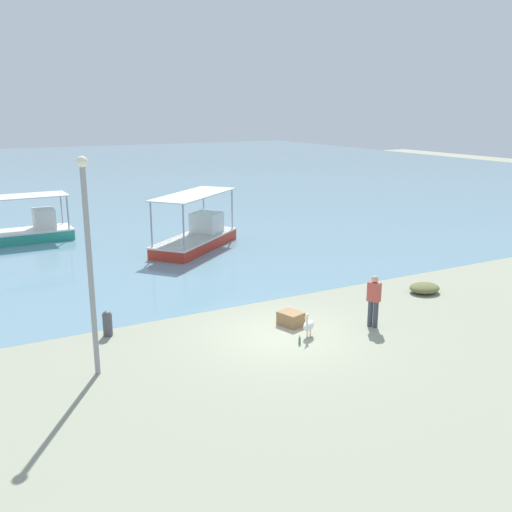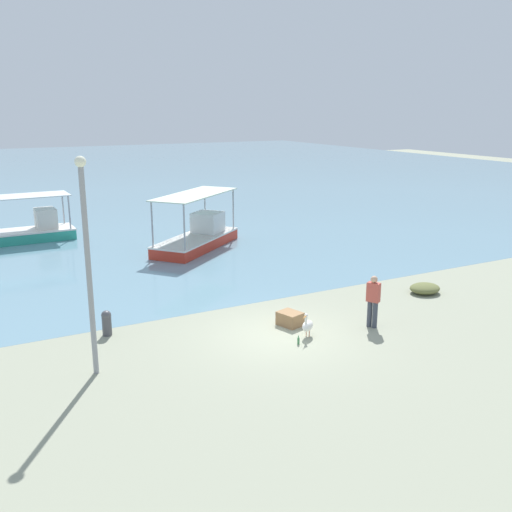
{
  "view_description": "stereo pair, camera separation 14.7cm",
  "coord_description": "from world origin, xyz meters",
  "px_view_note": "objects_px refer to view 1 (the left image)",
  "views": [
    {
      "loc": [
        -8.39,
        -13.96,
        6.75
      ],
      "look_at": [
        1.37,
        4.13,
        1.4
      ],
      "focal_mm": 40.0,
      "sensor_mm": 36.0,
      "label": 1
    },
    {
      "loc": [
        -8.26,
        -14.02,
        6.75
      ],
      "look_at": [
        1.37,
        4.13,
        1.4
      ],
      "focal_mm": 40.0,
      "sensor_mm": 36.0,
      "label": 2
    }
  ],
  "objects_px": {
    "lamp_post": "(89,256)",
    "glass_bottle": "(300,341)",
    "fishing_boat_near_left": "(197,235)",
    "fisherman_standing": "(374,300)",
    "pelican": "(309,325)",
    "mooring_bollard": "(107,322)",
    "cargo_crate": "(291,319)",
    "net_pile": "(424,288)",
    "fishing_boat_far_right": "(27,230)"
  },
  "relations": [
    {
      "from": "glass_bottle",
      "to": "fishing_boat_far_right",
      "type": "bearing_deg",
      "value": 106.13
    },
    {
      "from": "net_pile",
      "to": "glass_bottle",
      "type": "distance_m",
      "value": 6.99
    },
    {
      "from": "fisherman_standing",
      "to": "glass_bottle",
      "type": "distance_m",
      "value": 2.9
    },
    {
      "from": "pelican",
      "to": "net_pile",
      "type": "xyz_separation_m",
      "value": [
        6.2,
        1.49,
        -0.19
      ]
    },
    {
      "from": "pelican",
      "to": "lamp_post",
      "type": "height_order",
      "value": "lamp_post"
    },
    {
      "from": "cargo_crate",
      "to": "glass_bottle",
      "type": "distance_m",
      "value": 1.53
    },
    {
      "from": "fishing_boat_far_right",
      "to": "net_pile",
      "type": "xyz_separation_m",
      "value": [
        11.99,
        -16.3,
        -0.4
      ]
    },
    {
      "from": "fishing_boat_far_right",
      "to": "cargo_crate",
      "type": "relative_size",
      "value": 6.68
    },
    {
      "from": "net_pile",
      "to": "cargo_crate",
      "type": "relative_size",
      "value": 1.62
    },
    {
      "from": "fishing_boat_far_right",
      "to": "fishing_boat_near_left",
      "type": "xyz_separation_m",
      "value": [
        7.28,
        -5.52,
        0.03
      ]
    },
    {
      "from": "fishing_boat_far_right",
      "to": "cargo_crate",
      "type": "height_order",
      "value": "fishing_boat_far_right"
    },
    {
      "from": "fishing_boat_near_left",
      "to": "mooring_bollard",
      "type": "distance_m",
      "value": 11.53
    },
    {
      "from": "cargo_crate",
      "to": "net_pile",
      "type": "bearing_deg",
      "value": 3.92
    },
    {
      "from": "pelican",
      "to": "fisherman_standing",
      "type": "relative_size",
      "value": 0.47
    },
    {
      "from": "mooring_bollard",
      "to": "net_pile",
      "type": "relative_size",
      "value": 0.67
    },
    {
      "from": "lamp_post",
      "to": "fishing_boat_near_left",
      "type": "bearing_deg",
      "value": 56.62
    },
    {
      "from": "cargo_crate",
      "to": "glass_bottle",
      "type": "xyz_separation_m",
      "value": [
        -0.57,
        -1.42,
        -0.11
      ]
    },
    {
      "from": "fishing_boat_near_left",
      "to": "pelican",
      "type": "distance_m",
      "value": 12.36
    },
    {
      "from": "lamp_post",
      "to": "fisherman_standing",
      "type": "bearing_deg",
      "value": -5.55
    },
    {
      "from": "fishing_boat_far_right",
      "to": "cargo_crate",
      "type": "bearing_deg",
      "value": -70.82
    },
    {
      "from": "pelican",
      "to": "glass_bottle",
      "type": "bearing_deg",
      "value": -147.07
    },
    {
      "from": "lamp_post",
      "to": "pelican",
      "type": "bearing_deg",
      "value": -5.01
    },
    {
      "from": "fishing_boat_near_left",
      "to": "cargo_crate",
      "type": "xyz_separation_m",
      "value": [
        -1.46,
        -11.2,
        -0.39
      ]
    },
    {
      "from": "fishing_boat_far_right",
      "to": "net_pile",
      "type": "bearing_deg",
      "value": -53.66
    },
    {
      "from": "mooring_bollard",
      "to": "glass_bottle",
      "type": "distance_m",
      "value": 5.86
    },
    {
      "from": "pelican",
      "to": "glass_bottle",
      "type": "height_order",
      "value": "pelican"
    },
    {
      "from": "fishing_boat_far_right",
      "to": "cargo_crate",
      "type": "xyz_separation_m",
      "value": [
        5.82,
        -16.72,
        -0.37
      ]
    },
    {
      "from": "pelican",
      "to": "fisherman_standing",
      "type": "xyz_separation_m",
      "value": [
        2.25,
        -0.28,
        0.53
      ]
    },
    {
      "from": "lamp_post",
      "to": "glass_bottle",
      "type": "relative_size",
      "value": 20.9
    },
    {
      "from": "fisherman_standing",
      "to": "fishing_boat_far_right",
      "type": "bearing_deg",
      "value": 113.98
    },
    {
      "from": "fishing_boat_near_left",
      "to": "cargo_crate",
      "type": "distance_m",
      "value": 11.3
    },
    {
      "from": "fishing_boat_far_right",
      "to": "glass_bottle",
      "type": "relative_size",
      "value": 18.09
    },
    {
      "from": "fishing_boat_near_left",
      "to": "fisherman_standing",
      "type": "xyz_separation_m",
      "value": [
        0.75,
        -12.55,
        0.29
      ]
    },
    {
      "from": "cargo_crate",
      "to": "fishing_boat_near_left",
      "type": "bearing_deg",
      "value": 82.55
    },
    {
      "from": "lamp_post",
      "to": "fisherman_standing",
      "type": "height_order",
      "value": "lamp_post"
    },
    {
      "from": "mooring_bollard",
      "to": "fisherman_standing",
      "type": "relative_size",
      "value": 0.47
    },
    {
      "from": "pelican",
      "to": "lamp_post",
      "type": "xyz_separation_m",
      "value": [
        -6.23,
        0.55,
        2.8
      ]
    },
    {
      "from": "fishing_boat_far_right",
      "to": "cargo_crate",
      "type": "distance_m",
      "value": 17.71
    },
    {
      "from": "fishing_boat_near_left",
      "to": "lamp_post",
      "type": "height_order",
      "value": "lamp_post"
    },
    {
      "from": "fishing_boat_far_right",
      "to": "glass_bottle",
      "type": "bearing_deg",
      "value": -73.87
    },
    {
      "from": "lamp_post",
      "to": "glass_bottle",
      "type": "height_order",
      "value": "lamp_post"
    },
    {
      "from": "fishing_boat_far_right",
      "to": "net_pile",
      "type": "height_order",
      "value": "fishing_boat_far_right"
    },
    {
      "from": "lamp_post",
      "to": "fisherman_standing",
      "type": "relative_size",
      "value": 3.34
    },
    {
      "from": "net_pile",
      "to": "fishing_boat_near_left",
      "type": "bearing_deg",
      "value": 113.6
    },
    {
      "from": "fishing_boat_near_left",
      "to": "fisherman_standing",
      "type": "relative_size",
      "value": 3.34
    },
    {
      "from": "cargo_crate",
      "to": "pelican",
      "type": "bearing_deg",
      "value": -91.63
    },
    {
      "from": "fisherman_standing",
      "to": "glass_bottle",
      "type": "height_order",
      "value": "fisherman_standing"
    },
    {
      "from": "pelican",
      "to": "mooring_bollard",
      "type": "height_order",
      "value": "pelican"
    },
    {
      "from": "fishing_boat_far_right",
      "to": "lamp_post",
      "type": "xyz_separation_m",
      "value": [
        -0.44,
        -17.25,
        2.59
      ]
    },
    {
      "from": "pelican",
      "to": "fisherman_standing",
      "type": "bearing_deg",
      "value": -7.05
    }
  ]
}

